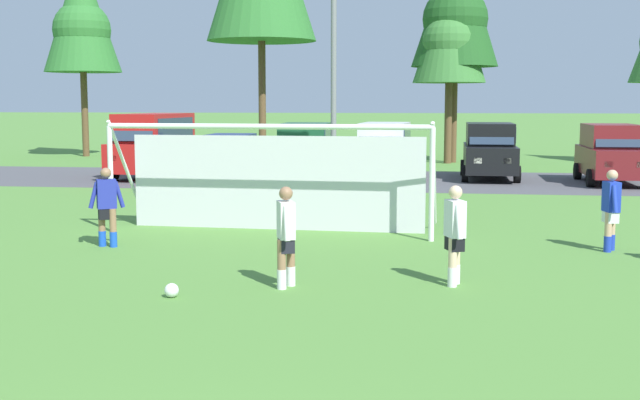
{
  "coord_description": "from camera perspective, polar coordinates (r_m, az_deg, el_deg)",
  "views": [
    {
      "loc": [
        1.95,
        -4.12,
        2.98
      ],
      "look_at": [
        -0.31,
        11.67,
        1.05
      ],
      "focal_mm": 45.67,
      "sensor_mm": 36.0,
      "label": 1
    }
  ],
  "objects": [
    {
      "name": "player_winger_right",
      "position": [
        13.38,
        9.42,
        -2.47
      ],
      "size": [
        0.36,
        0.74,
        1.64
      ],
      "color": "beige",
      "rests_on": "ground"
    },
    {
      "name": "player_striker_near",
      "position": [
        17.29,
        -14.71,
        -0.49
      ],
      "size": [
        0.72,
        0.4,
        1.64
      ],
      "color": "#936B4C",
      "rests_on": "ground"
    },
    {
      "name": "street_lamp",
      "position": [
        26.01,
        1.37,
        8.38
      ],
      "size": [
        2.0,
        0.32,
        7.03
      ],
      "color": "slate",
      "rests_on": "ground"
    },
    {
      "name": "tree_left_edge",
      "position": [
        46.73,
        -16.37,
        12.25
      ],
      "size": [
        4.13,
        4.13,
        11.0
      ],
      "color": "brown",
      "rests_on": "ground"
    },
    {
      "name": "soccer_goal",
      "position": [
        18.79,
        -3.26,
        1.73
      ],
      "size": [
        7.49,
        2.24,
        2.57
      ],
      "color": "white",
      "rests_on": "ground"
    },
    {
      "name": "tree_mid_right",
      "position": [
        40.19,
        9.09,
        11.72
      ],
      "size": [
        3.5,
        3.5,
        9.34
      ],
      "color": "brown",
      "rests_on": "ground"
    },
    {
      "name": "parked_car_slot_center_left",
      "position": [
        31.41,
        -1.06,
        3.49
      ],
      "size": [
        2.28,
        4.67,
        2.16
      ],
      "color": "#194C2D",
      "rests_on": "ground"
    },
    {
      "name": "player_midfield_center",
      "position": [
        13.06,
        -2.39,
        -2.61
      ],
      "size": [
        0.36,
        0.74,
        1.64
      ],
      "color": "#936B4C",
      "rests_on": "ground"
    },
    {
      "name": "parked_car_slot_right",
      "position": [
        31.67,
        19.74,
        3.12
      ],
      "size": [
        2.17,
        4.62,
        2.16
      ],
      "color": "maroon",
      "rests_on": "ground"
    },
    {
      "name": "player_defender_far",
      "position": [
        17.25,
        19.7,
        -0.69
      ],
      "size": [
        0.31,
        0.75,
        1.64
      ],
      "color": "tan",
      "rests_on": "ground"
    },
    {
      "name": "tree_center_back",
      "position": [
        40.98,
        9.48,
        13.46
      ],
      "size": [
        4.21,
        4.21,
        11.24
      ],
      "color": "brown",
      "rests_on": "ground"
    },
    {
      "name": "parked_car_slot_center_right",
      "position": [
        32.23,
        11.8,
        3.43
      ],
      "size": [
        2.18,
        4.62,
        2.16
      ],
      "color": "black",
      "rests_on": "ground"
    },
    {
      "name": "parked_car_slot_left",
      "position": [
        32.13,
        -6.3,
        3.1
      ],
      "size": [
        2.11,
        4.24,
        1.72
      ],
      "color": "navy",
      "rests_on": "ground"
    },
    {
      "name": "parked_car_slot_far_left",
      "position": [
        32.83,
        -11.58,
        3.9
      ],
      "size": [
        2.45,
        4.93,
        2.52
      ],
      "color": "red",
      "rests_on": "ground"
    },
    {
      "name": "parking_lot_strip",
      "position": [
        31.21,
        4.54,
        1.4
      ],
      "size": [
        52.0,
        8.4,
        0.01
      ],
      "primitive_type": "cube",
      "color": "#4C4C51",
      "rests_on": "ground"
    },
    {
      "name": "parked_car_slot_center",
      "position": [
        32.2,
        4.53,
        3.55
      ],
      "size": [
        2.34,
        4.7,
        2.16
      ],
      "color": "silver",
      "rests_on": "ground"
    },
    {
      "name": "soccer_ball",
      "position": [
        12.73,
        -10.35,
        -6.25
      ],
      "size": [
        0.22,
        0.22,
        0.22
      ],
      "color": "white",
      "rests_on": "ground"
    },
    {
      "name": "ground_plane",
      "position": [
        19.45,
        2.3,
        -1.92
      ],
      "size": [
        400.0,
        400.0,
        0.0
      ],
      "primitive_type": "plane",
      "color": "#518438"
    }
  ]
}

